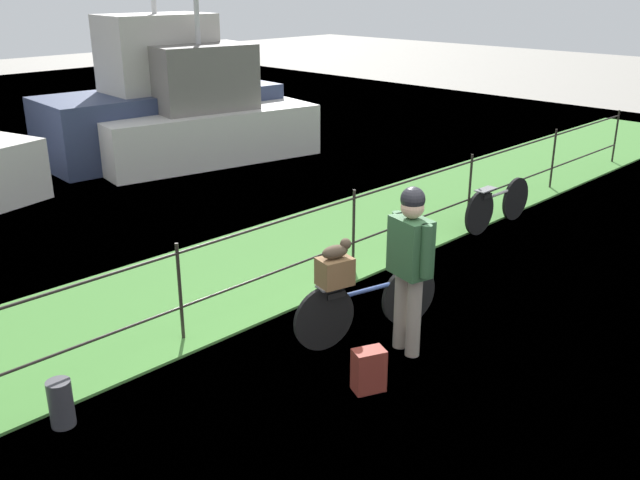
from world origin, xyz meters
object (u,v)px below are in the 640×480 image
object	(u,v)px
cyclist_person	(410,256)
bicycle_parked	(497,205)
wooden_crate	(335,271)
terrier_dog	(337,250)
moored_boat_mid	(203,119)
bicycle_main	(366,305)
moored_boat_far	(162,105)
backpack_on_paving	(369,370)
mooring_bollard	(61,403)

from	to	relation	value
cyclist_person	bicycle_parked	xyz separation A→B (m)	(3.86, 1.34, -0.66)
wooden_crate	terrier_dog	world-z (taller)	terrier_dog
bicycle_parked	terrier_dog	bearing A→B (deg)	-169.68
moored_boat_mid	terrier_dog	bearing A→B (deg)	-117.52
bicycle_main	cyclist_person	world-z (taller)	cyclist_person
terrier_dog	moored_boat_far	bearing A→B (deg)	67.15
moored_boat_far	bicycle_main	bearing A→B (deg)	-110.56
terrier_dog	moored_boat_mid	bearing A→B (deg)	62.48
terrier_dog	backpack_on_paving	world-z (taller)	terrier_dog
cyclist_person	bicycle_parked	world-z (taller)	cyclist_person
bicycle_parked	moored_boat_mid	size ratio (longest dim) A/B	0.35
bicycle_main	bicycle_parked	size ratio (longest dim) A/B	1.04
moored_boat_mid	backpack_on_paving	bearing A→B (deg)	-117.50
terrier_dog	moored_boat_mid	distance (m)	8.18
backpack_on_paving	mooring_bollard	size ratio (longest dim) A/B	0.97
wooden_crate	moored_boat_mid	xyz separation A→B (m)	(3.80, 7.25, 0.02)
backpack_on_paving	bicycle_parked	distance (m)	4.91
bicycle_parked	wooden_crate	bearing A→B (deg)	-169.82
mooring_bollard	wooden_crate	bearing A→B (deg)	-14.79
moored_boat_mid	mooring_bollard	bearing A→B (deg)	-133.94
wooden_crate	moored_boat_far	bearing A→B (deg)	66.99
bicycle_parked	cyclist_person	bearing A→B (deg)	-160.85
cyclist_person	moored_boat_far	distance (m)	9.29
cyclist_person	backpack_on_paving	world-z (taller)	cyclist_person
wooden_crate	bicycle_parked	xyz separation A→B (m)	(4.29, 0.77, -0.46)
bicycle_main	moored_boat_mid	world-z (taller)	moored_boat_mid
bicycle_main	wooden_crate	xyz separation A→B (m)	(-0.37, 0.09, 0.45)
wooden_crate	terrier_dog	size ratio (longest dim) A/B	1.00
bicycle_parked	moored_boat_mid	xyz separation A→B (m)	(-0.49, 6.48, 0.48)
backpack_on_paving	wooden_crate	bearing A→B (deg)	88.09
wooden_crate	moored_boat_mid	world-z (taller)	moored_boat_mid
terrier_dog	cyclist_person	xyz separation A→B (m)	(0.40, -0.57, -0.02)
terrier_dog	moored_boat_far	distance (m)	8.91
wooden_crate	mooring_bollard	size ratio (longest dim) A/B	0.79
backpack_on_paving	bicycle_main	bearing A→B (deg)	66.22
wooden_crate	moored_boat_far	distance (m)	8.91
cyclist_person	moored_boat_mid	distance (m)	8.52
wooden_crate	bicycle_parked	distance (m)	4.38
terrier_dog	backpack_on_paving	bearing A→B (deg)	-117.38
bicycle_parked	moored_boat_mid	bearing A→B (deg)	94.29
cyclist_person	bicycle_parked	distance (m)	4.14
bicycle_parked	moored_boat_mid	world-z (taller)	moored_boat_mid
terrier_dog	bicycle_parked	distance (m)	4.39
bicycle_parked	moored_boat_far	bearing A→B (deg)	96.18
bicycle_main	backpack_on_paving	distance (m)	1.02
cyclist_person	moored_boat_mid	world-z (taller)	moored_boat_mid
backpack_on_paving	moored_boat_mid	bearing A→B (deg)	86.35
cyclist_person	bicycle_parked	bearing A→B (deg)	19.15
moored_boat_far	backpack_on_paving	bearing A→B (deg)	-113.25
cyclist_person	moored_boat_far	world-z (taller)	moored_boat_far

